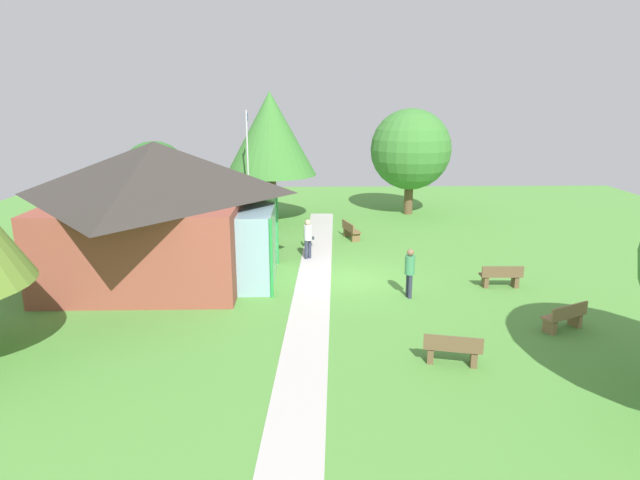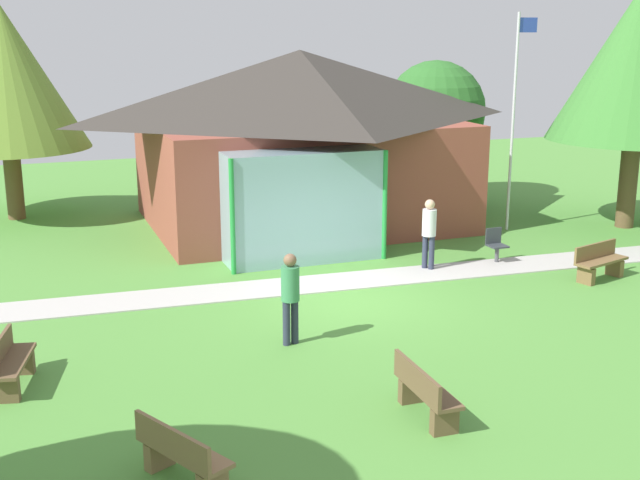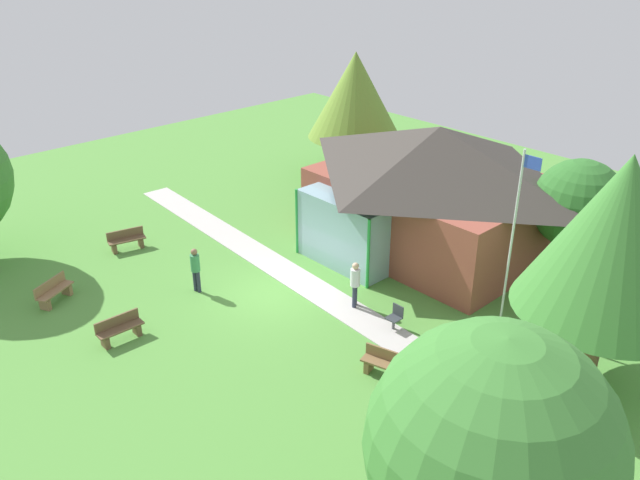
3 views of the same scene
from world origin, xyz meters
name	(u,v)px [view 2 (image 2 of 3)]	position (x,y,z in m)	size (l,w,h in m)	color
ground_plane	(349,300)	(0.00, 0.00, 0.00)	(44.00, 44.00, 0.00)	#54933D
pavilion	(300,135)	(1.38, 7.19, 2.66)	(9.74, 8.53, 5.10)	brown
footpath	(328,283)	(0.00, 1.27, 0.01)	(23.78, 1.30, 0.03)	#BCB7B2
flagpole	(514,114)	(6.80, 4.36, 3.37)	(0.64, 0.08, 6.14)	silver
bench_mid_right	(599,263)	(6.06, -0.62, 0.40)	(1.56, 0.84, 0.84)	brown
bench_front_left	(181,456)	(-4.83, -6.12, 0.40)	(1.06, 1.54, 0.84)	olive
bench_front_center	(425,393)	(-1.05, -5.54, 0.40)	(0.47, 1.51, 0.84)	brown
bench_mid_left	(10,364)	(-6.87, -2.23, 0.40)	(0.77, 1.56, 0.84)	brown
patio_chair_lawn_spare	(496,246)	(4.57, 1.47, 0.42)	(0.44, 0.44, 0.86)	#33383D
visitor_on_path	(429,229)	(2.68, 1.48, 1.02)	(0.34, 0.34, 1.74)	#2D3347
visitor_strolling_lawn	(290,292)	(-1.99, -1.99, 1.02)	(0.34, 0.34, 1.74)	#2D3347
tree_behind_pavilion_right	(435,111)	(6.69, 8.83, 3.03)	(3.31, 3.31, 4.71)	brown
tree_east_hedge	(639,61)	(10.23, 3.46, 4.80)	(4.96, 4.96, 7.05)	brown
tree_behind_pavilion_left	(4,76)	(-6.64, 10.89, 4.32)	(4.81, 4.81, 6.50)	brown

